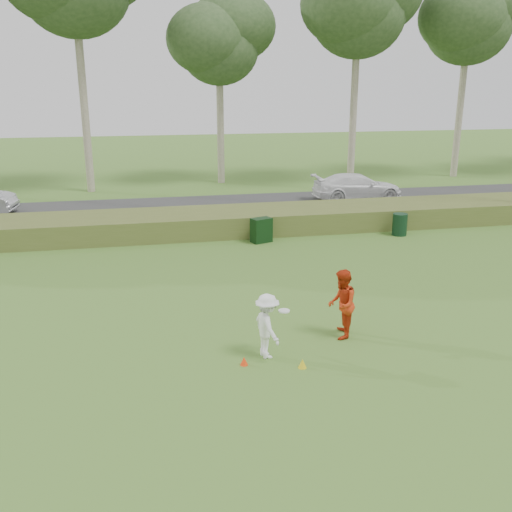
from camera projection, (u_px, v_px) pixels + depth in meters
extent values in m
plane|color=#3C6B23|center=(291.00, 357.00, 13.39)|extent=(120.00, 120.00, 0.00)
cube|color=#4B5B24|center=(218.00, 222.00, 24.49)|extent=(80.00, 3.00, 0.90)
cube|color=#2D2D2D|center=(204.00, 207.00, 29.29)|extent=(80.00, 6.00, 0.06)
cylinder|color=gray|center=(80.00, 53.00, 31.48)|extent=(0.44, 0.44, 15.50)
cylinder|color=gray|center=(220.00, 90.00, 35.03)|extent=(0.44, 0.44, 11.50)
ellipsoid|color=#2F4824|center=(219.00, 40.00, 34.19)|extent=(6.24, 6.24, 5.28)
cylinder|color=gray|center=(356.00, 68.00, 34.36)|extent=(0.44, 0.44, 14.00)
ellipsoid|color=#2F4824|center=(359.00, 5.00, 33.34)|extent=(7.28, 7.28, 6.16)
cylinder|color=gray|center=(464.00, 73.00, 37.21)|extent=(0.44, 0.44, 13.50)
ellipsoid|color=#2F4824|center=(469.00, 18.00, 36.22)|extent=(7.02, 7.02, 5.94)
imported|color=white|center=(267.00, 326.00, 13.22)|extent=(0.78, 1.10, 1.55)
cylinder|color=white|center=(284.00, 311.00, 13.19)|extent=(0.27, 0.27, 0.03)
imported|color=red|center=(342.00, 304.00, 14.23)|extent=(0.93, 1.04, 1.77)
cone|color=#FF390D|center=(244.00, 361.00, 13.01)|extent=(0.18, 0.18, 0.20)
cone|color=yellow|center=(302.00, 363.00, 12.88)|extent=(0.19, 0.19, 0.21)
cube|color=black|center=(261.00, 230.00, 22.91)|extent=(0.92, 0.74, 0.99)
cylinder|color=black|center=(400.00, 224.00, 23.98)|extent=(0.78, 0.78, 0.92)
imported|color=white|center=(357.00, 187.00, 30.88)|extent=(4.91, 2.16, 1.40)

